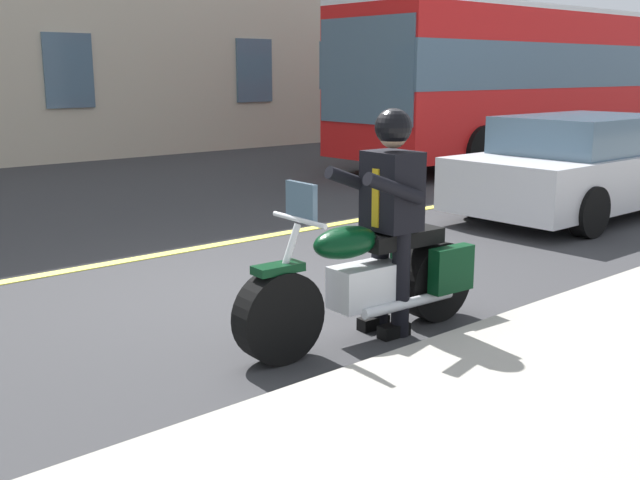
{
  "coord_description": "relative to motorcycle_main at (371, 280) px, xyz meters",
  "views": [
    {
      "loc": [
        3.99,
        5.36,
        2.01
      ],
      "look_at": [
        0.32,
        1.1,
        0.75
      ],
      "focal_mm": 42.52,
      "sensor_mm": 36.0,
      "label": 1
    }
  ],
  "objects": [
    {
      "name": "rider_main",
      "position": [
        -0.19,
        0.01,
        0.58
      ],
      "size": [
        0.64,
        0.57,
        1.74
      ],
      "color": "black",
      "rests_on": "ground_plane"
    },
    {
      "name": "lane_center_stripe",
      "position": [
        -0.07,
        -3.41,
        -0.45
      ],
      "size": [
        60.0,
        0.16,
        0.01
      ],
      "primitive_type": "cube",
      "color": "#E5DB4C",
      "rests_on": "ground_plane"
    },
    {
      "name": "car_silver",
      "position": [
        -5.92,
        -1.64,
        0.24
      ],
      "size": [
        4.6,
        1.92,
        1.4
      ],
      "color": "silver",
      "rests_on": "ground_plane"
    },
    {
      "name": "ground_plane",
      "position": [
        -0.07,
        -1.41,
        -0.45
      ],
      "size": [
        80.0,
        80.0,
        0.0
      ],
      "primitive_type": "plane",
      "color": "#333335"
    },
    {
      "name": "bus_far",
      "position": [
        -11.36,
        -6.14,
        1.42
      ],
      "size": [
        11.05,
        2.7,
        3.3
      ],
      "color": "red",
      "rests_on": "ground_plane"
    },
    {
      "name": "motorcycle_main",
      "position": [
        0.0,
        0.0,
        0.0
      ],
      "size": [
        2.22,
        0.67,
        1.26
      ],
      "color": "black",
      "rests_on": "ground_plane"
    }
  ]
}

